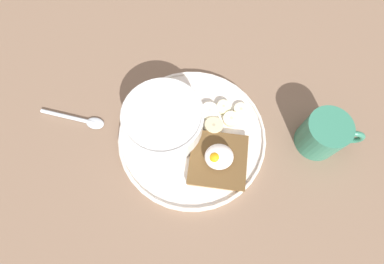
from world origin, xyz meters
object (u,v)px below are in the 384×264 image
object	(u,v)px
poached_egg	(219,157)
banana_slice_inner	(210,111)
toast_slice	(218,160)
coffee_mug	(324,134)
banana_slice_front	(223,107)
banana_slice_back	(214,126)
banana_slice_left	(231,119)
banana_slice_right	(241,110)
oatmeal_bowl	(164,121)
spoon	(80,120)

from	to	relation	value
poached_egg	banana_slice_inner	distance (cm)	10.40
toast_slice	coffee_mug	size ratio (longest dim) A/B	1.12
banana_slice_inner	banana_slice_front	bearing A→B (deg)	11.34
poached_egg	banana_slice_inner	world-z (taller)	poached_egg
toast_slice	banana_slice_back	world-z (taller)	banana_slice_back
toast_slice	banana_slice_left	xyz separation A→B (cm)	(3.45, 7.93, -0.14)
banana_slice_front	banana_slice_inner	xyz separation A→B (cm)	(-2.81, -0.56, -0.06)
banana_slice_front	banana_slice_left	world-z (taller)	banana_slice_left
banana_slice_inner	banana_slice_right	bearing A→B (deg)	-1.47
banana_slice_back	banana_slice_inner	size ratio (longest dim) A/B	1.09
oatmeal_bowl	spoon	xyz separation A→B (cm)	(-16.74, 3.44, -3.91)
banana_slice_front	banana_slice_inner	size ratio (longest dim) A/B	0.97
banana_slice_right	banana_slice_inner	world-z (taller)	banana_slice_inner
toast_slice	banana_slice_inner	distance (cm)	10.08
banana_slice_front	banana_slice_right	xyz separation A→B (cm)	(3.41, -0.72, -0.22)
banana_slice_inner	toast_slice	bearing A→B (deg)	-87.08
oatmeal_bowl	banana_slice_right	xyz separation A→B (cm)	(15.10, 2.46, -2.89)
poached_egg	coffee_mug	xyz separation A→B (cm)	(19.55, 2.65, -0.01)
toast_slice	spoon	bearing A→B (deg)	157.41
poached_egg	banana_slice_right	bearing A→B (deg)	59.73
oatmeal_bowl	toast_slice	size ratio (longest dim) A/B	1.19
banana_slice_inner	spoon	xyz separation A→B (cm)	(-25.61, 0.81, -1.18)
banana_slice_left	banana_slice_inner	distance (cm)	4.50
banana_slice_left	coffee_mug	xyz separation A→B (cm)	(16.01, -5.32, 2.34)
banana_slice_inner	coffee_mug	bearing A→B (deg)	-20.45
poached_egg	banana_slice_right	world-z (taller)	poached_egg
banana_slice_left	banana_slice_back	bearing A→B (deg)	-160.82
banana_slice_right	banana_slice_left	bearing A→B (deg)	-138.94
poached_egg	spoon	distance (cm)	28.47
banana_slice_front	banana_slice_right	world-z (taller)	banana_slice_front
banana_slice_left	banana_slice_inner	size ratio (longest dim) A/B	1.04
toast_slice	banana_slice_front	distance (cm)	10.87
toast_slice	poached_egg	bearing A→B (deg)	-158.23
poached_egg	banana_slice_left	xyz separation A→B (cm)	(3.54, 7.97, -2.35)
banana_slice_back	coffee_mug	distance (cm)	20.10
spoon	poached_egg	bearing A→B (deg)	-22.73
coffee_mug	banana_slice_right	bearing A→B (deg)	152.07
oatmeal_bowl	toast_slice	bearing A→B (deg)	-38.40
banana_slice_inner	coffee_mug	world-z (taller)	coffee_mug
poached_egg	banana_slice_right	size ratio (longest dim) A/B	1.41
banana_slice_inner	poached_egg	bearing A→B (deg)	-87.59
toast_slice	oatmeal_bowl	bearing A→B (deg)	141.60
banana_slice_front	coffee_mug	distance (cm)	19.10
oatmeal_bowl	toast_slice	world-z (taller)	oatmeal_bowl
banana_slice_front	banana_slice_back	distance (cm)	4.60
banana_slice_back	banana_slice_inner	world-z (taller)	banana_slice_back
toast_slice	poached_egg	size ratio (longest dim) A/B	2.40
toast_slice	banana_slice_inner	world-z (taller)	toast_slice
oatmeal_bowl	banana_slice_back	distance (cm)	9.64
coffee_mug	toast_slice	bearing A→B (deg)	-172.36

